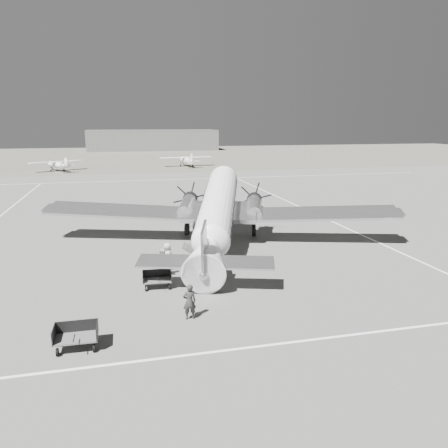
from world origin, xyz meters
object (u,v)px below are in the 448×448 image
at_px(hangar_main, 153,140).
at_px(passenger, 168,256).
at_px(ground_crew, 189,302).
at_px(ramp_agent, 164,263).
at_px(baggage_cart_near, 157,280).
at_px(light_plane_left, 58,166).
at_px(baggage_cart_far, 76,337).
at_px(light_plane_right, 187,161).
at_px(dc3_airliner, 217,213).

xyz_separation_m(hangar_main, passenger, (-9.07, -123.69, -2.45)).
bearing_deg(passenger, ground_crew, 168.65).
height_order(ramp_agent, passenger, ramp_agent).
distance_m(baggage_cart_near, passenger, 3.07).
height_order(light_plane_left, ramp_agent, light_plane_left).
bearing_deg(ramp_agent, baggage_cart_near, 176.42).
xyz_separation_m(baggage_cart_near, baggage_cart_far, (-3.70, -5.88, 0.04)).
bearing_deg(baggage_cart_near, light_plane_right, 82.47).
height_order(hangar_main, passenger, hangar_main).
xyz_separation_m(light_plane_right, ground_crew, (-11.07, -71.72, -0.28)).
relative_size(baggage_cart_near, ground_crew, 0.98).
distance_m(baggage_cart_far, ground_crew, 5.08).
bearing_deg(dc3_airliner, hangar_main, 104.93).
bearing_deg(baggage_cart_far, dc3_airliner, 56.63).
distance_m(dc3_airliner, baggage_cart_far, 15.54).
xyz_separation_m(dc3_airliner, baggage_cart_far, (-8.62, -12.77, -2.06)).
bearing_deg(hangar_main, light_plane_left, -109.86).
bearing_deg(hangar_main, baggage_cart_near, -94.51).
height_order(baggage_cart_far, ramp_agent, ramp_agent).
distance_m(light_plane_right, baggage_cart_far, 75.07).
bearing_deg(passenger, hangar_main, -17.04).
relative_size(dc3_airliner, light_plane_left, 2.68).
bearing_deg(ramp_agent, light_plane_right, 3.74).
relative_size(baggage_cart_far, ground_crew, 1.06).
relative_size(hangar_main, passenger, 24.84).
bearing_deg(ground_crew, passenger, -90.02).
xyz_separation_m(light_plane_left, ground_crew, (13.73, -68.21, -0.21)).
relative_size(baggage_cart_far, passenger, 1.05).
relative_size(light_plane_left, ramp_agent, 5.94).
height_order(light_plane_left, baggage_cart_near, light_plane_left).
xyz_separation_m(light_plane_left, baggage_cart_far, (8.94, -69.86, -0.54)).
height_order(dc3_airliner, light_plane_left, dc3_airliner).
height_order(dc3_airliner, baggage_cart_near, dc3_airliner).
relative_size(light_plane_left, baggage_cart_far, 5.67).
bearing_deg(ramp_agent, hangar_main, 9.44).
bearing_deg(ground_crew, ramp_agent, -86.22).
xyz_separation_m(dc3_airliner, ground_crew, (-3.83, -11.12, -1.73)).
distance_m(light_plane_right, ground_crew, 72.57).
height_order(baggage_cart_near, ramp_agent, ramp_agent).
relative_size(light_plane_left, baggage_cart_near, 6.15).
bearing_deg(ground_crew, hangar_main, -95.40).
height_order(hangar_main, baggage_cart_near, hangar_main).
distance_m(dc3_airliner, baggage_cart_near, 8.72).
distance_m(hangar_main, dc3_airliner, 119.82).
xyz_separation_m(light_plane_left, light_plane_right, (24.80, 3.51, 0.07)).
height_order(light_plane_right, baggage_cart_near, light_plane_right).
height_order(hangar_main, dc3_airliner, hangar_main).
relative_size(light_plane_right, ramp_agent, 6.37).
xyz_separation_m(baggage_cart_near, ground_crew, (1.10, -4.23, 0.37)).
height_order(baggage_cart_near, ground_crew, ground_crew).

